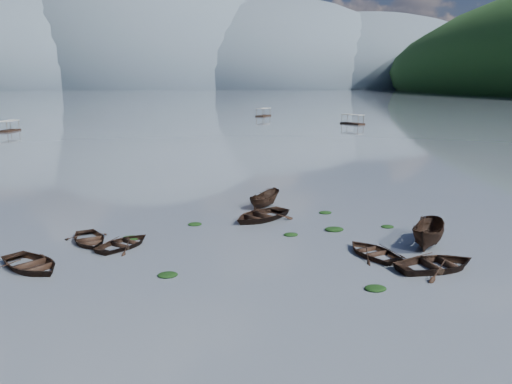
{
  "coord_description": "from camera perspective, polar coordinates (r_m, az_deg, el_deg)",
  "views": [
    {
      "loc": [
        -5.15,
        -23.43,
        9.89
      ],
      "look_at": [
        0.0,
        12.0,
        2.0
      ],
      "focal_mm": 35.0,
      "sensor_mm": 36.0,
      "label": 1
    }
  ],
  "objects": [
    {
      "name": "rowboat_5",
      "position": [
        32.85,
        19.06,
        -5.8
      ],
      "size": [
        4.11,
        4.77,
        1.78
      ],
      "primitive_type": "imported",
      "rotation": [
        0.0,
        0.0,
        -0.62
      ],
      "color": "black",
      "rests_on": "ground"
    },
    {
      "name": "rowboat_0",
      "position": [
        29.95,
        -24.29,
        -8.01
      ],
      "size": [
        5.35,
        5.44,
        0.92
      ],
      "primitive_type": "imported",
      "rotation": [
        0.0,
        0.0,
        0.74
      ],
      "color": "black",
      "rests_on": "ground"
    },
    {
      "name": "haze_mtn_c",
      "position": [
        934.82,
        0.68,
        11.82
      ],
      "size": [
        520.0,
        520.0,
        260.0
      ],
      "primitive_type": "ellipsoid",
      "color": "#475666",
      "rests_on": "ground"
    },
    {
      "name": "weed_clump_4",
      "position": [
        34.57,
        8.92,
        -4.35
      ],
      "size": [
        1.31,
        1.04,
        0.27
      ],
      "primitive_type": "ellipsoid",
      "color": "black",
      "rests_on": "ground"
    },
    {
      "name": "weed_clump_5",
      "position": [
        33.32,
        -14.1,
        -5.23
      ],
      "size": [
        1.15,
        0.93,
        0.24
      ],
      "primitive_type": "ellipsoid",
      "color": "black",
      "rests_on": "ground"
    },
    {
      "name": "pontoon_centre",
      "position": [
        149.81,
        0.85,
        8.64
      ],
      "size": [
        5.44,
        6.36,
        2.3
      ],
      "primitive_type": null,
      "rotation": [
        0.0,
        0.0,
        -0.6
      ],
      "color": "black",
      "rests_on": "ground"
    },
    {
      "name": "rowboat_8",
      "position": [
        40.6,
        0.97,
        -1.67
      ],
      "size": [
        3.54,
        3.83,
        1.47
      ],
      "primitive_type": "imported",
      "rotation": [
        0.0,
        0.0,
        2.44
      ],
      "color": "black",
      "rests_on": "ground"
    },
    {
      "name": "haze_mtn_a",
      "position": [
        958.01,
        -24.14,
        10.78
      ],
      "size": [
        520.0,
        520.0,
        280.0
      ],
      "primitive_type": "ellipsoid",
      "color": "#475666",
      "rests_on": "ground"
    },
    {
      "name": "weed_clump_0",
      "position": [
        26.81,
        -10.06,
        -9.42
      ],
      "size": [
        1.07,
        0.87,
        0.23
      ],
      "primitive_type": "ellipsoid",
      "color": "black",
      "rests_on": "ground"
    },
    {
      "name": "haze_mtn_d",
      "position": [
        979.05,
        11.37,
        11.61
      ],
      "size": [
        520.0,
        520.0,
        220.0
      ],
      "primitive_type": "ellipsoid",
      "color": "#475666",
      "rests_on": "ground"
    },
    {
      "name": "weed_clump_6",
      "position": [
        35.73,
        -7.0,
        -3.74
      ],
      "size": [
        1.01,
        0.84,
        0.21
      ],
      "primitive_type": "ellipsoid",
      "color": "black",
      "rests_on": "ground"
    },
    {
      "name": "rowboat_3",
      "position": [
        30.22,
        13.21,
        -7.02
      ],
      "size": [
        3.89,
        4.61,
        0.81
      ],
      "primitive_type": "imported",
      "rotation": [
        0.0,
        0.0,
        3.46
      ],
      "color": "black",
      "rests_on": "ground"
    },
    {
      "name": "rowboat_1",
      "position": [
        31.93,
        -14.84,
        -6.05
      ],
      "size": [
        4.55,
        4.65,
        0.79
      ],
      "primitive_type": "imported",
      "rotation": [
        0.0,
        0.0,
        2.42
      ],
      "color": "black",
      "rests_on": "ground"
    },
    {
      "name": "ground_plane",
      "position": [
        25.95,
        3.87,
        -10.01
      ],
      "size": [
        2400.0,
        2400.0,
        0.0
      ],
      "primitive_type": "plane",
      "color": "slate"
    },
    {
      "name": "weed_clump_2",
      "position": [
        25.48,
        13.49,
        -10.78
      ],
      "size": [
        1.09,
        0.87,
        0.24
      ],
      "primitive_type": "ellipsoid",
      "color": "black",
      "rests_on": "ground"
    },
    {
      "name": "pontoon_left",
      "position": [
        115.23,
        -26.37,
        6.22
      ],
      "size": [
        3.26,
        5.83,
        2.11
      ],
      "primitive_type": null,
      "rotation": [
        0.0,
        0.0,
        -0.18
      ],
      "color": "black",
      "rests_on": "ground"
    },
    {
      "name": "weed_clump_3",
      "position": [
        36.08,
        14.79,
        -3.91
      ],
      "size": [
        0.9,
        0.76,
        0.2
      ],
      "primitive_type": "ellipsoid",
      "color": "black",
      "rests_on": "ground"
    },
    {
      "name": "rowboat_7",
      "position": [
        36.85,
        0.52,
        -3.14
      ],
      "size": [
        6.08,
        5.83,
        1.02
      ],
      "primitive_type": "imported",
      "rotation": [
        0.0,
        0.0,
        5.37
      ],
      "color": "black",
      "rests_on": "ground"
    },
    {
      "name": "weed_clump_1",
      "position": [
        33.15,
        4.01,
        -4.96
      ],
      "size": [
        0.97,
        0.77,
        0.21
      ],
      "primitive_type": "ellipsoid",
      "color": "black",
      "rests_on": "ground"
    },
    {
      "name": "rowboat_4",
      "position": [
        29.02,
        19.91,
        -8.28
      ],
      "size": [
        5.14,
        4.04,
        0.97
      ],
      "primitive_type": "imported",
      "rotation": [
        0.0,
        0.0,
        1.73
      ],
      "color": "black",
      "rests_on": "ground"
    },
    {
      "name": "rowboat_6",
      "position": [
        33.34,
        -18.53,
        -5.49
      ],
      "size": [
        3.88,
        4.59,
        0.81
      ],
      "primitive_type": "imported",
      "rotation": [
        0.0,
        0.0,
        0.32
      ],
      "color": "black",
      "rests_on": "ground"
    },
    {
      "name": "haze_mtn_b",
      "position": [
        925.11,
        -11.91,
        11.56
      ],
      "size": [
        520.0,
        520.0,
        340.0
      ],
      "primitive_type": "ellipsoid",
      "color": "#475666",
      "rests_on": "ground"
    },
    {
      "name": "weed_clump_7",
      "position": [
        38.92,
        7.92,
        -2.42
      ],
      "size": [
        1.0,
        0.8,
        0.22
      ],
      "primitive_type": "ellipsoid",
      "color": "black",
      "rests_on": "ground"
    },
    {
      "name": "pontoon_right",
      "position": [
        123.5,
        10.96,
        7.61
      ],
      "size": [
        5.05,
        6.28,
        2.24
      ],
      "primitive_type": null,
      "rotation": [
        0.0,
        0.0,
        0.53
      ],
      "color": "black",
      "rests_on": "ground"
    }
  ]
}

